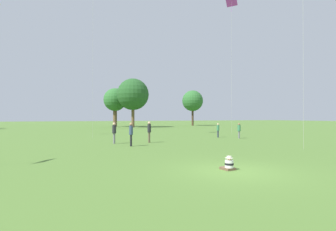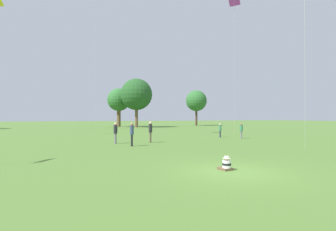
% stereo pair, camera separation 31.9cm
% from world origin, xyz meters
% --- Properties ---
extents(ground_plane, '(300.00, 300.00, 0.00)m').
position_xyz_m(ground_plane, '(0.00, 0.00, 0.00)').
color(ground_plane, '#4C702D').
extents(seated_toddler, '(0.50, 0.59, 0.60)m').
position_xyz_m(seated_toddler, '(-0.07, 0.32, 0.24)').
color(seated_toddler, brown).
rests_on(seated_toddler, ground).
extents(person_standing_0, '(0.34, 0.34, 1.79)m').
position_xyz_m(person_standing_0, '(-1.50, 10.62, 1.10)').
color(person_standing_0, black).
rests_on(person_standing_0, ground).
extents(person_standing_2, '(0.33, 0.33, 1.58)m').
position_xyz_m(person_standing_2, '(10.82, 13.46, 0.95)').
color(person_standing_2, slate).
rests_on(person_standing_2, ground).
extents(person_standing_3, '(0.45, 0.45, 1.76)m').
position_xyz_m(person_standing_3, '(-2.29, 13.07, 1.07)').
color(person_standing_3, slate).
rests_on(person_standing_3, ground).
extents(person_standing_4, '(0.34, 0.34, 1.54)m').
position_xyz_m(person_standing_4, '(9.58, 15.49, 0.93)').
color(person_standing_4, '#282D42').
rests_on(person_standing_4, ground).
extents(person_standing_5, '(0.42, 0.42, 1.83)m').
position_xyz_m(person_standing_5, '(0.68, 12.74, 1.12)').
color(person_standing_5, brown).
rests_on(person_standing_5, ground).
extents(kite_1, '(1.66, 1.73, 18.11)m').
position_xyz_m(kite_1, '(14.50, 19.66, 17.15)').
color(kite_1, '#B738C6').
rests_on(kite_1, ground).
extents(distant_tree_0, '(6.94, 6.94, 10.73)m').
position_xyz_m(distant_tree_0, '(8.66, 47.02, 7.23)').
color(distant_tree_0, brown).
rests_on(distant_tree_0, ground).
extents(distant_tree_1, '(5.36, 5.36, 9.06)m').
position_xyz_m(distant_tree_1, '(5.89, 52.68, 6.28)').
color(distant_tree_1, brown).
rests_on(distant_tree_1, ground).
extents(distant_tree_3, '(5.53, 5.53, 9.38)m').
position_xyz_m(distant_tree_3, '(26.60, 52.77, 6.58)').
color(distant_tree_3, '#473323').
rests_on(distant_tree_3, ground).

